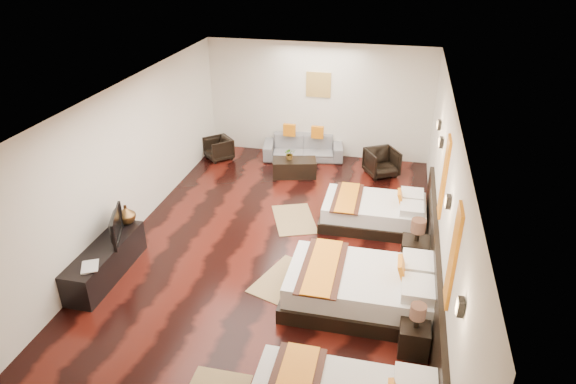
% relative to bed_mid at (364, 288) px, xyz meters
% --- Properties ---
extents(floor, '(5.50, 9.50, 0.01)m').
position_rel_bed_mid_xyz_m(floor, '(-1.70, 0.91, -0.31)').
color(floor, black).
rests_on(floor, ground).
extents(ceiling, '(5.50, 9.50, 0.01)m').
position_rel_bed_mid_xyz_m(ceiling, '(-1.70, 0.91, 2.49)').
color(ceiling, white).
rests_on(ceiling, floor).
extents(back_wall, '(5.50, 0.01, 2.80)m').
position_rel_bed_mid_xyz_m(back_wall, '(-1.70, 5.66, 1.09)').
color(back_wall, silver).
rests_on(back_wall, floor).
extents(left_wall, '(0.01, 9.50, 2.80)m').
position_rel_bed_mid_xyz_m(left_wall, '(-4.45, 0.91, 1.09)').
color(left_wall, silver).
rests_on(left_wall, floor).
extents(right_wall, '(0.01, 9.50, 2.80)m').
position_rel_bed_mid_xyz_m(right_wall, '(1.05, 0.91, 1.09)').
color(right_wall, silver).
rests_on(right_wall, floor).
extents(headboard_panel, '(0.08, 6.60, 0.90)m').
position_rel_bed_mid_xyz_m(headboard_panel, '(1.01, 0.11, 0.14)').
color(headboard_panel, black).
rests_on(headboard_panel, floor).
extents(bed_mid, '(2.34, 1.47, 0.89)m').
position_rel_bed_mid_xyz_m(bed_mid, '(0.00, 0.00, 0.00)').
color(bed_mid, black).
rests_on(bed_mid, floor).
extents(bed_far, '(2.00, 1.26, 0.76)m').
position_rel_bed_mid_xyz_m(bed_far, '(-0.00, 2.46, -0.04)').
color(bed_far, black).
rests_on(bed_far, floor).
extents(nightstand_a, '(0.40, 0.40, 0.79)m').
position_rel_bed_mid_xyz_m(nightstand_a, '(0.75, -0.83, -0.03)').
color(nightstand_a, black).
rests_on(nightstand_a, floor).
extents(nightstand_b, '(0.45, 0.45, 0.90)m').
position_rel_bed_mid_xyz_m(nightstand_b, '(0.75, 1.21, 0.01)').
color(nightstand_b, black).
rests_on(nightstand_b, floor).
extents(jute_mat_mid, '(1.11, 1.38, 0.01)m').
position_rel_bed_mid_xyz_m(jute_mat_mid, '(-1.30, 0.32, -0.30)').
color(jute_mat_mid, '#987A4D').
rests_on(jute_mat_mid, floor).
extents(jute_mat_far, '(1.13, 1.39, 0.01)m').
position_rel_bed_mid_xyz_m(jute_mat_far, '(-1.56, 2.27, -0.30)').
color(jute_mat_far, '#987A4D').
rests_on(jute_mat_far, floor).
extents(tv_console, '(0.50, 1.80, 0.55)m').
position_rel_bed_mid_xyz_m(tv_console, '(-4.20, -0.19, -0.03)').
color(tv_console, black).
rests_on(tv_console, floor).
extents(tv, '(0.41, 0.82, 0.48)m').
position_rel_bed_mid_xyz_m(tv, '(-4.15, 0.08, 0.49)').
color(tv, black).
rests_on(tv, tv_console).
extents(book, '(0.38, 0.41, 0.03)m').
position_rel_bed_mid_xyz_m(book, '(-4.20, -0.80, 0.26)').
color(book, black).
rests_on(book, tv_console).
extents(figurine, '(0.39, 0.39, 0.34)m').
position_rel_bed_mid_xyz_m(figurine, '(-4.20, 0.61, 0.41)').
color(figurine, brown).
rests_on(figurine, tv_console).
extents(sofa, '(2.05, 1.09, 0.57)m').
position_rel_bed_mid_xyz_m(sofa, '(-1.99, 5.30, -0.02)').
color(sofa, slate).
rests_on(sofa, floor).
extents(armchair_left, '(0.85, 0.85, 0.55)m').
position_rel_bed_mid_xyz_m(armchair_left, '(-4.03, 4.79, -0.03)').
color(armchair_left, black).
rests_on(armchair_left, floor).
extents(armchair_right, '(0.93, 0.94, 0.63)m').
position_rel_bed_mid_xyz_m(armchair_right, '(-0.02, 4.74, 0.01)').
color(armchair_right, black).
rests_on(armchair_right, floor).
extents(coffee_table, '(1.09, 0.73, 0.40)m').
position_rel_bed_mid_xyz_m(coffee_table, '(-1.99, 4.25, -0.11)').
color(coffee_table, black).
rests_on(coffee_table, floor).
extents(table_plant, '(0.31, 0.29, 0.28)m').
position_rel_bed_mid_xyz_m(table_plant, '(-2.10, 4.26, 0.23)').
color(table_plant, '#316120').
rests_on(table_plant, coffee_table).
extents(orange_panel_a, '(0.04, 0.40, 1.30)m').
position_rel_bed_mid_xyz_m(orange_panel_a, '(1.03, -0.99, 1.39)').
color(orange_panel_a, '#D86014').
rests_on(orange_panel_a, right_wall).
extents(orange_panel_b, '(0.04, 0.40, 1.30)m').
position_rel_bed_mid_xyz_m(orange_panel_b, '(1.03, 1.21, 1.39)').
color(orange_panel_b, '#D86014').
rests_on(orange_panel_b, right_wall).
extents(sconce_near, '(0.07, 0.12, 0.18)m').
position_rel_bed_mid_xyz_m(sconce_near, '(1.01, -2.09, 1.54)').
color(sconce_near, black).
rests_on(sconce_near, right_wall).
extents(sconce_mid, '(0.07, 0.12, 0.18)m').
position_rel_bed_mid_xyz_m(sconce_mid, '(1.01, 0.11, 1.54)').
color(sconce_mid, black).
rests_on(sconce_mid, right_wall).
extents(sconce_far, '(0.07, 0.12, 0.18)m').
position_rel_bed_mid_xyz_m(sconce_far, '(1.01, 2.31, 1.54)').
color(sconce_far, black).
rests_on(sconce_far, right_wall).
extents(sconce_lounge, '(0.07, 0.12, 0.18)m').
position_rel_bed_mid_xyz_m(sconce_lounge, '(1.01, 3.21, 1.54)').
color(sconce_lounge, black).
rests_on(sconce_lounge, right_wall).
extents(gold_artwork, '(0.60, 0.04, 0.60)m').
position_rel_bed_mid_xyz_m(gold_artwork, '(-1.70, 5.64, 1.49)').
color(gold_artwork, '#AD873F').
rests_on(gold_artwork, back_wall).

